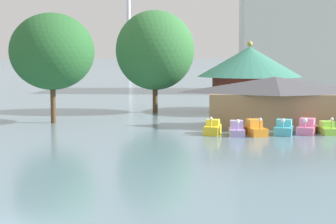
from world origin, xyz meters
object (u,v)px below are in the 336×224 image
object	(u,v)px
pedal_boat_pink	(307,128)
green_roof_pavilion	(249,74)
pedal_boat_lime	(328,129)
shoreline_tree_tall_left	(52,52)
pedal_boat_yellow	(213,128)
pedal_boat_cyan	(284,129)
boathouse	(275,101)
pedal_boat_lavender	(237,130)
background_building_block	(299,27)
pedal_boat_orange	(255,129)
shoreline_tree_mid	(155,50)

from	to	relation	value
pedal_boat_pink	green_roof_pavilion	xyz separation A→B (m)	(-3.92, 19.62, 4.27)
pedal_boat_lime	shoreline_tree_tall_left	bearing A→B (deg)	-109.45
pedal_boat_yellow	pedal_boat_cyan	distance (m)	6.47
pedal_boat_yellow	boathouse	distance (m)	8.69
pedal_boat_lavender	green_roof_pavilion	distance (m)	21.86
pedal_boat_pink	pedal_boat_lime	bearing A→B (deg)	101.90
pedal_boat_yellow	pedal_boat_cyan	world-z (taller)	pedal_boat_yellow
pedal_boat_cyan	background_building_block	world-z (taller)	background_building_block
pedal_boat_orange	boathouse	bearing A→B (deg)	142.15
pedal_boat_pink	pedal_boat_lime	size ratio (longest dim) A/B	1.19
shoreline_tree_tall_left	pedal_boat_yellow	bearing A→B (deg)	-23.28
background_building_block	pedal_boat_orange	bearing A→B (deg)	-102.17
pedal_boat_lime	shoreline_tree_mid	size ratio (longest dim) A/B	0.21
pedal_boat_orange	green_roof_pavilion	xyz separation A→B (m)	(0.93, 20.98, 4.26)
pedal_boat_lime	background_building_block	distance (m)	62.79
green_roof_pavilion	background_building_block	bearing A→B (deg)	73.18
green_roof_pavilion	background_building_block	xyz separation A→B (m)	(12.53, 41.42, 7.87)
pedal_boat_pink	boathouse	world-z (taller)	boathouse
pedal_boat_orange	background_building_block	xyz separation A→B (m)	(13.46, 62.40, 12.13)
pedal_boat_lime	shoreline_tree_mid	distance (m)	26.39
green_roof_pavilion	boathouse	bearing A→B (deg)	-84.18
pedal_boat_pink	shoreline_tree_mid	distance (m)	25.03
shoreline_tree_mid	shoreline_tree_tall_left	bearing A→B (deg)	-129.98
pedal_boat_pink	background_building_block	size ratio (longest dim) A/B	0.12
pedal_boat_yellow	pedal_boat_cyan	size ratio (longest dim) A/B	1.05
pedal_boat_cyan	green_roof_pavilion	bearing A→B (deg)	-162.69
pedal_boat_yellow	pedal_boat_cyan	xyz separation A→B (m)	(6.47, 0.03, 0.02)
pedal_boat_lavender	boathouse	bearing A→B (deg)	146.59
pedal_boat_lime	pedal_boat_orange	bearing A→B (deg)	-86.11
pedal_boat_cyan	green_roof_pavilion	size ratio (longest dim) A/B	0.22
pedal_boat_lime	shoreline_tree_mid	xyz separation A→B (m)	(-17.63, 18.22, 7.33)
pedal_boat_orange	boathouse	distance (m)	6.87
boathouse	pedal_boat_orange	bearing A→B (deg)	-112.02
pedal_boat_lavender	shoreline_tree_tall_left	world-z (taller)	shoreline_tree_tall_left
pedal_boat_orange	shoreline_tree_tall_left	world-z (taller)	shoreline_tree_tall_left
pedal_boat_cyan	green_roof_pavilion	distance (m)	21.00
boathouse	shoreline_tree_mid	world-z (taller)	shoreline_tree_mid
pedal_boat_orange	shoreline_tree_mid	distance (m)	23.40
pedal_boat_orange	green_roof_pavilion	size ratio (longest dim) A/B	0.24
pedal_boat_lavender	boathouse	world-z (taller)	boathouse
shoreline_tree_tall_left	background_building_block	world-z (taller)	background_building_block
pedal_boat_orange	shoreline_tree_mid	xyz separation A→B (m)	(-10.90, 19.40, 7.24)
pedal_boat_lime	pedal_boat_lavender	bearing A→B (deg)	-86.08
pedal_boat_pink	pedal_boat_orange	bearing A→B (deg)	-56.97
pedal_boat_yellow	pedal_boat_lime	world-z (taller)	pedal_boat_yellow
pedal_boat_lavender	pedal_boat_pink	bearing A→B (deg)	103.72
background_building_block	pedal_boat_pink	bearing A→B (deg)	-98.03
pedal_boat_lavender	background_building_block	bearing A→B (deg)	165.92
pedal_boat_orange	pedal_boat_lime	size ratio (longest dim) A/B	1.19
pedal_boat_orange	background_building_block	world-z (taller)	background_building_block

